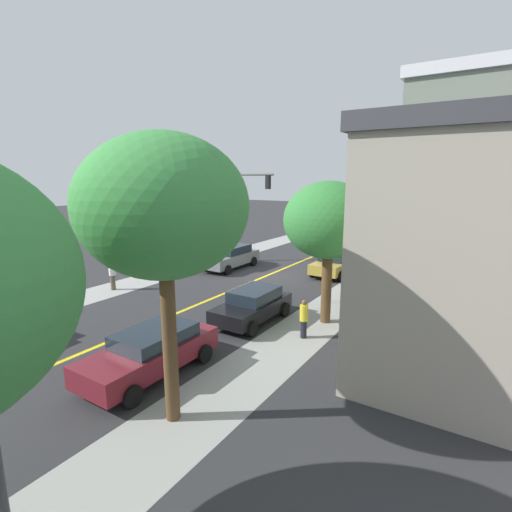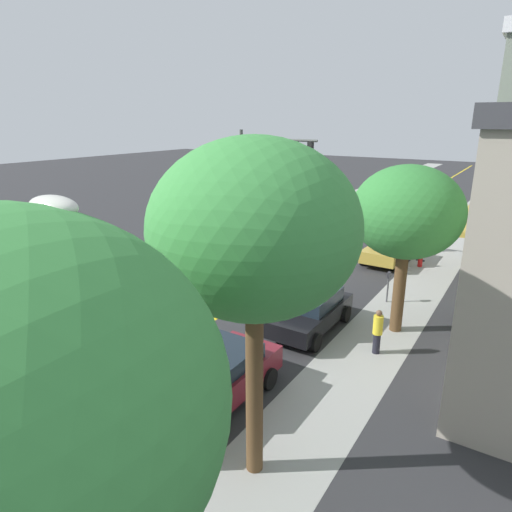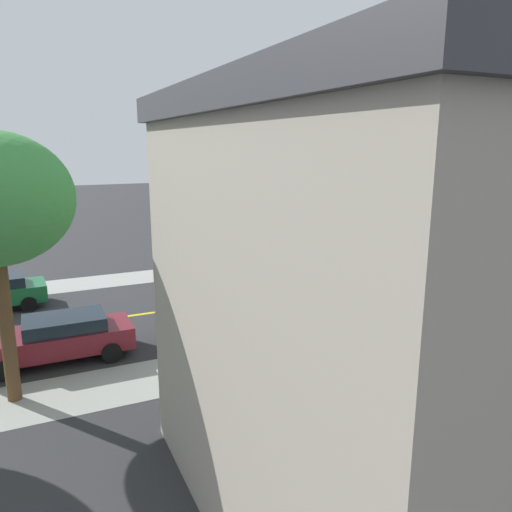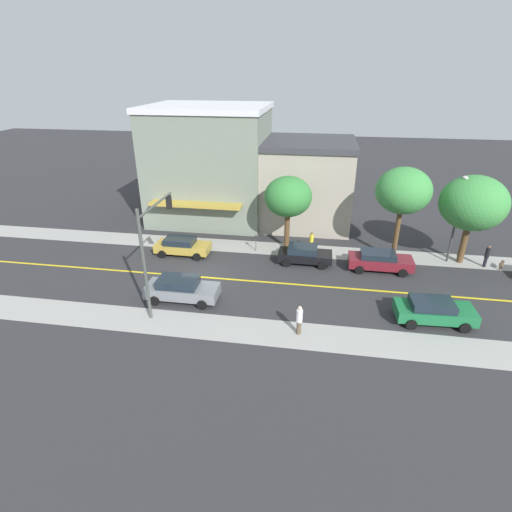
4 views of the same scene
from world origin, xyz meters
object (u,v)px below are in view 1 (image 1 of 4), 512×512
street_tree_left_far (163,208)px  traffic_light_mast (230,201)px  fire_hydrant (361,272)px  pedestrian_yellow_shirt (304,318)px  black_sedan_left_curb (253,305)px  gold_sedan_left_curb (335,263)px  street_tree_left_near (329,221)px  parking_meter (325,285)px  maroon_sedan_left_curb (151,351)px  grey_sedan_right_curb (231,257)px  pedestrian_white_shirt (112,273)px

street_tree_left_far → traffic_light_mast: size_ratio=1.05×
street_tree_left_far → fire_hydrant: 17.61m
street_tree_left_far → pedestrian_yellow_shirt: bearing=-95.9°
street_tree_left_far → traffic_light_mast: bearing=-58.8°
traffic_light_mast → pedestrian_yellow_shirt: size_ratio=4.44×
traffic_light_mast → black_sedan_left_curb: (-7.62, 8.86, -3.84)m
street_tree_left_far → fire_hydrant: size_ratio=9.02×
gold_sedan_left_curb → street_tree_left_near: bearing=18.9°
parking_meter → black_sedan_left_curb: (1.68, 4.10, -0.14)m
fire_hydrant → maroon_sedan_left_curb: 15.61m
gold_sedan_left_curb → traffic_light_mast: bearing=-81.5°
street_tree_left_far → grey_sedan_right_curb: (8.76, -14.66, -4.73)m
parking_meter → fire_hydrant: bearing=-90.7°
street_tree_left_far → black_sedan_left_curb: size_ratio=1.77×
gold_sedan_left_curb → maroon_sedan_left_curb: bearing=-0.4°
fire_hydrant → maroon_sedan_left_curb: size_ratio=0.17×
street_tree_left_near → traffic_light_mast: (10.36, -7.22, 0.14)m
fire_hydrant → gold_sedan_left_curb: gold_sedan_left_curb is taller
black_sedan_left_curb → pedestrian_white_shirt: (9.30, 0.17, 0.22)m
street_tree_left_near → fire_hydrant: street_tree_left_near is taller
pedestrian_white_shirt → street_tree_left_far: bearing=-129.3°
black_sedan_left_curb → gold_sedan_left_curb: 9.90m
maroon_sedan_left_curb → pedestrian_white_shirt: (9.05, -5.47, 0.20)m
street_tree_left_near → parking_meter: 4.46m
street_tree_left_near → pedestrian_yellow_shirt: 4.19m
maroon_sedan_left_curb → fire_hydrant: bearing=172.7°
grey_sedan_right_curb → maroon_sedan_left_curb: bearing=25.9°
gold_sedan_left_curb → pedestrian_yellow_shirt: bearing=15.0°
pedestrian_white_shirt → pedestrian_yellow_shirt: pedestrian_white_shirt is taller
pedestrian_yellow_shirt → black_sedan_left_curb: bearing=-25.3°
fire_hydrant → black_sedan_left_curb: 10.00m
traffic_light_mast → black_sedan_left_curb: traffic_light_mast is taller
pedestrian_white_shirt → traffic_light_mast: bearing=-18.8°
street_tree_left_far → parking_meter: size_ratio=5.36×
traffic_light_mast → grey_sedan_right_curb: 4.05m
traffic_light_mast → pedestrian_yellow_shirt: (-10.29, 9.30, -3.77)m
parking_meter → pedestrian_white_shirt: size_ratio=0.74×
street_tree_left_far → pedestrian_white_shirt: 13.97m
traffic_light_mast → pedestrian_yellow_shirt: 14.37m
parking_meter → street_tree_left_far: bearing=91.6°
street_tree_left_far → black_sedan_left_curb: (2.00, -7.00, -4.79)m
black_sedan_left_curb → maroon_sedan_left_curb: bearing=-2.3°
street_tree_left_far → fire_hydrant: street_tree_left_far is taller
street_tree_left_near → fire_hydrant: size_ratio=7.54×
street_tree_left_near → street_tree_left_far: bearing=85.0°
street_tree_left_near → street_tree_left_far: street_tree_left_far is taller
parking_meter → gold_sedan_left_curb: bearing=-74.2°
parking_meter → traffic_light_mast: bearing=-27.1°
street_tree_left_far → pedestrian_yellow_shirt: street_tree_left_far is taller
gold_sedan_left_curb → parking_meter: bearing=16.5°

